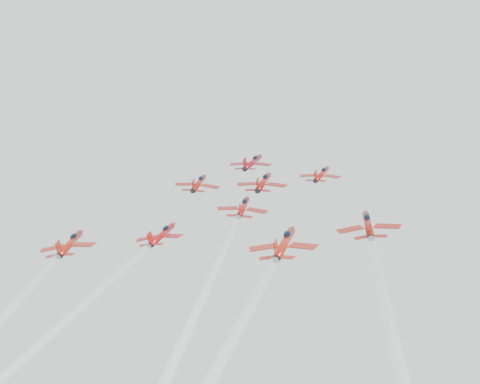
# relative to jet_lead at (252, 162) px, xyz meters

# --- Properties ---
(jet_lead) EXTENTS (9.94, 13.15, 6.95)m
(jet_lead) POSITION_rel_jet_lead_xyz_m (0.00, 0.00, 0.00)
(jet_lead) COLOR maroon
(jet_row2_left) EXTENTS (9.54, 12.62, 6.67)m
(jet_row2_left) POSITION_rel_jet_lead_xyz_m (-8.04, -13.86, -6.47)
(jet_row2_left) COLOR maroon
(jet_row2_center) EXTENTS (10.33, 13.66, 7.22)m
(jet_row2_center) POSITION_rel_jet_lead_xyz_m (5.77, -14.81, -6.91)
(jet_row2_center) COLOR maroon
(jet_row2_right) EXTENTS (8.47, 11.20, 5.92)m
(jet_row2_right) POSITION_rel_jet_lead_xyz_m (16.86, -11.00, -5.15)
(jet_row2_right) COLOR #9B150E
(jet_center) EXTENTS (9.25, 91.28, 43.48)m
(jet_center) POSITION_rel_jet_lead_xyz_m (5.19, -69.25, -32.41)
(jet_center) COLOR maroon
(jet_rear_left) EXTENTS (8.42, 83.07, 39.56)m
(jet_rear_left) POSITION_rel_jet_lead_xyz_m (-5.54, -77.48, -36.25)
(jet_rear_left) COLOR #AE1010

